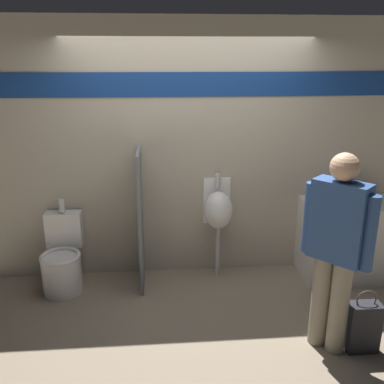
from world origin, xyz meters
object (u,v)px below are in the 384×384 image
object	(u,v)px
sink_basin	(347,194)
person_in_vest	(336,246)
urinal_near_counter	(218,210)
shopping_bag	(363,326)
toilet	(62,261)
cell_phone	(330,206)

from	to	relation	value
sink_basin	person_in_vest	world-z (taller)	person_in_vest
urinal_near_counter	shopping_bag	distance (m)	1.78
sink_basin	toilet	size ratio (longest dim) A/B	0.38
sink_basin	cell_phone	xyz separation A→B (m)	(-0.24, -0.17, -0.06)
sink_basin	person_in_vest	distance (m)	1.36
cell_phone	shopping_bag	world-z (taller)	cell_phone
person_in_vest	sink_basin	bearing A→B (deg)	-69.71
urinal_near_counter	toilet	size ratio (longest dim) A/B	1.24
toilet	shopping_bag	world-z (taller)	toilet
sink_basin	urinal_near_counter	bearing A→B (deg)	176.64
urinal_near_counter	person_in_vest	bearing A→B (deg)	-60.43
toilet	person_in_vest	world-z (taller)	person_in_vest
toilet	shopping_bag	size ratio (longest dim) A/B	1.66
cell_phone	toilet	distance (m)	2.80
sink_basin	shopping_bag	size ratio (longest dim) A/B	0.62
sink_basin	cell_phone	bearing A→B (deg)	-145.39
urinal_near_counter	shopping_bag	size ratio (longest dim) A/B	2.06
sink_basin	urinal_near_counter	distance (m)	1.37
cell_phone	urinal_near_counter	world-z (taller)	urinal_near_counter
sink_basin	shopping_bag	world-z (taller)	sink_basin
cell_phone	sink_basin	bearing A→B (deg)	34.61
sink_basin	toilet	world-z (taller)	sink_basin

